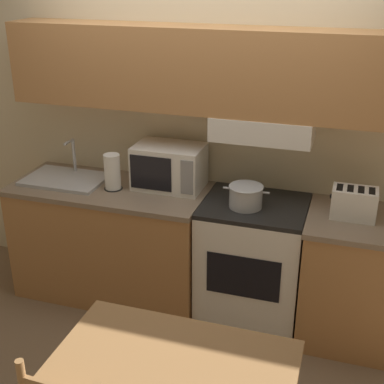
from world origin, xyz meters
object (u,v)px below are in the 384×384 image
Objects in this scene: microwave at (169,167)px; paper_towel_roll at (112,172)px; stove_range at (252,261)px; cooking_pot at (246,196)px; sink_basin at (66,178)px; toaster at (354,203)px; dining_table at (175,382)px.

microwave is 0.40m from paper_towel_roll.
microwave is at bearing 170.92° from stove_range.
sink_basin is at bearing 178.01° from cooking_pot.
microwave reaches higher than paper_towel_roll.
toaster is 0.49× the size of sink_basin.
cooking_pot is 1.38m from sink_basin.
dining_table is at bearing -56.06° from paper_towel_roll.
microwave is at bearing 174.80° from toaster.
microwave is 0.83× the size of sink_basin.
paper_towel_roll is at bearing -178.65° from toaster.
sink_basin is 2.03m from dining_table.
microwave is 1.88× the size of paper_towel_roll.
cooking_pot is 0.53× the size of sink_basin.
microwave is 1.68× the size of toaster.
toaster is (0.63, -0.01, 0.54)m from stove_range.
stove_range is at bearing 88.03° from dining_table.
stove_range reaches higher than dining_table.
paper_towel_roll is (0.41, -0.03, 0.11)m from sink_basin.
sink_basin is (-1.43, -0.02, 0.46)m from stove_range.
paper_towel_roll is (-0.37, -0.16, -0.03)m from microwave.
paper_towel_roll is at bearing -4.74° from sink_basin.
microwave reaches higher than sink_basin.
microwave reaches higher than stove_range.
cooking_pot is at bearing 90.03° from dining_table.
cooking_pot is 0.69m from toaster.
toaster is (1.28, -0.12, -0.06)m from microwave.
sink_basin is at bearing 175.26° from paper_towel_roll.
toaster is 1.12× the size of paper_towel_roll.
paper_towel_roll is at bearing -157.32° from microwave.
toaster is 1.67m from dining_table.
microwave is at bearing 8.90° from sink_basin.
stove_range is at bearing 2.91° from paper_towel_roll.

